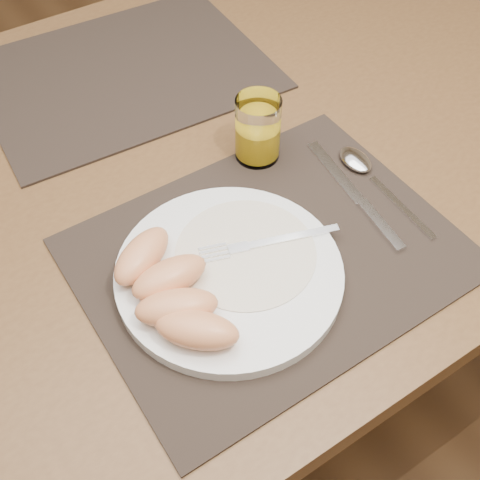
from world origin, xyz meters
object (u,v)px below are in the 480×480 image
object	(u,v)px
knife	(361,202)
spoon	(362,166)
fork	(258,244)
placemat_near	(269,254)
plate	(229,273)
juice_glass	(258,132)
placemat_far	(124,72)
table	(186,194)

from	to	relation	value
knife	spoon	xyz separation A→B (m)	(0.04, 0.05, 0.00)
fork	spoon	distance (m)	0.21
placemat_near	knife	size ratio (longest dim) A/B	2.04
plate	juice_glass	xyz separation A→B (m)	(0.15, 0.16, 0.03)
knife	plate	bearing A→B (deg)	-178.29
placemat_near	fork	world-z (taller)	fork
placemat_far	knife	xyz separation A→B (m)	(0.13, -0.44, 0.00)
knife	spoon	size ratio (longest dim) A/B	1.15
plate	spoon	distance (m)	0.26
fork	spoon	bearing A→B (deg)	12.13
fork	placemat_far	bearing A→B (deg)	85.96
placemat_far	spoon	distance (m)	0.43
placemat_far	spoon	size ratio (longest dim) A/B	2.35
placemat_near	placemat_far	distance (m)	0.44
knife	placemat_near	bearing A→B (deg)	-178.95
placemat_near	placemat_far	bearing A→B (deg)	87.60
placemat_near	spoon	distance (m)	0.20
fork	knife	distance (m)	0.16
table	fork	bearing A→B (deg)	-93.64
knife	placemat_far	bearing A→B (deg)	106.70
placemat_far	spoon	world-z (taller)	spoon
table	placemat_near	xyz separation A→B (m)	(-0.00, -0.22, 0.09)
placemat_near	juice_glass	xyz separation A→B (m)	(0.09, 0.16, 0.04)
fork	placemat_near	bearing A→B (deg)	-33.60
placemat_near	plate	distance (m)	0.06
knife	juice_glass	xyz separation A→B (m)	(-0.06, 0.15, 0.04)
placemat_near	placemat_far	xyz separation A→B (m)	(0.02, 0.44, 0.00)
placemat_far	plate	distance (m)	0.45
table	plate	world-z (taller)	plate
knife	fork	bearing A→B (deg)	178.12
placemat_far	plate	size ratio (longest dim) A/B	1.67
fork	spoon	world-z (taller)	fork
placemat_near	spoon	xyz separation A→B (m)	(0.19, 0.05, 0.01)
knife	table	bearing A→B (deg)	124.30
spoon	placemat_near	bearing A→B (deg)	-164.88
table	knife	xyz separation A→B (m)	(0.15, -0.22, 0.09)
placemat_near	plate	world-z (taller)	plate
plate	placemat_near	bearing A→B (deg)	3.34
fork	juice_glass	size ratio (longest dim) A/B	1.81
placemat_near	knife	distance (m)	0.15
placemat_far	juice_glass	bearing A→B (deg)	-76.26
table	fork	distance (m)	0.24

